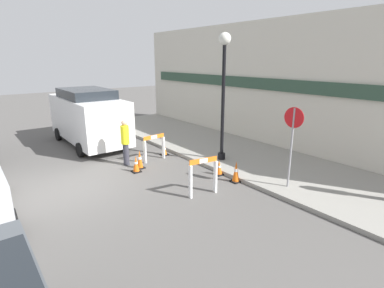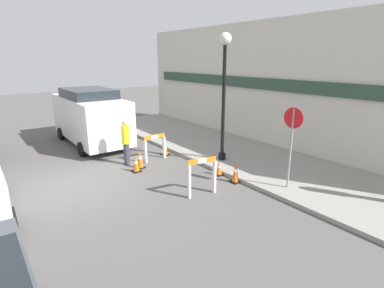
{
  "view_description": "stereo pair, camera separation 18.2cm",
  "coord_description": "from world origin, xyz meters",
  "views": [
    {
      "loc": [
        9.07,
        -2.26,
        3.88
      ],
      "look_at": [
        1.11,
        3.88,
        1.0
      ],
      "focal_mm": 28.0,
      "sensor_mm": 36.0,
      "label": 1
    },
    {
      "loc": [
        9.18,
        -2.11,
        3.88
      ],
      "look_at": [
        1.11,
        3.88,
        1.0
      ],
      "focal_mm": 28.0,
      "sensor_mm": 36.0,
      "label": 2
    }
  ],
  "objects": [
    {
      "name": "traffic_cone_0",
      "position": [
        -0.01,
        2.25,
        0.28
      ],
      "size": [
        0.3,
        0.3,
        0.59
      ],
      "color": "black",
      "rests_on": "ground_plane"
    },
    {
      "name": "barricade_0",
      "position": [
        -0.7,
        3.42,
        0.57
      ],
      "size": [
        0.21,
        0.95,
        1.03
      ],
      "rotation": [
        0.0,
        0.0,
        4.8
      ],
      "color": "white",
      "rests_on": "ground_plane"
    },
    {
      "name": "sidewalk_slab",
      "position": [
        0.0,
        6.5,
        0.06
      ],
      "size": [
        18.0,
        3.99,
        0.13
      ],
      "color": "gray",
      "rests_on": "ground_plane"
    },
    {
      "name": "ground_plane",
      "position": [
        0.0,
        0.0,
        0.0
      ],
      "size": [
        60.0,
        60.0,
        0.0
      ],
      "primitive_type": "plane",
      "color": "#565451"
    },
    {
      "name": "traffic_cone_4",
      "position": [
        -1.03,
        4.08,
        0.22
      ],
      "size": [
        0.3,
        0.3,
        0.47
      ],
      "color": "black",
      "rests_on": "ground_plane"
    },
    {
      "name": "traffic_cone_1",
      "position": [
        2.77,
        4.4,
        0.34
      ],
      "size": [
        0.3,
        0.3,
        0.71
      ],
      "color": "black",
      "rests_on": "ground_plane"
    },
    {
      "name": "storefront_facade",
      "position": [
        0.0,
        8.56,
        2.75
      ],
      "size": [
        18.0,
        0.22,
        5.5
      ],
      "color": "beige",
      "rests_on": "ground_plane"
    },
    {
      "name": "work_van",
      "position": [
        -4.58,
        2.24,
        1.39
      ],
      "size": [
        5.34,
        2.18,
        2.57
      ],
      "color": "white",
      "rests_on": "ground_plane"
    },
    {
      "name": "stop_sign",
      "position": [
        4.19,
        5.18,
        1.75
      ],
      "size": [
        0.6,
        0.08,
        2.43
      ],
      "rotation": [
        0.0,
        0.0,
        3.24
      ],
      "color": "gray",
      "rests_on": "sidewalk_slab"
    },
    {
      "name": "streetlamp_post",
      "position": [
        1.07,
        5.36,
        3.13
      ],
      "size": [
        0.44,
        0.44,
        4.63
      ],
      "color": "black",
      "rests_on": "sidewalk_slab"
    },
    {
      "name": "barricade_1",
      "position": [
        2.86,
        2.94,
        0.62
      ],
      "size": [
        0.28,
        0.91,
        1.14
      ],
      "rotation": [
        0.0,
        0.0,
        7.69
      ],
      "color": "white",
      "rests_on": "ground_plane"
    },
    {
      "name": "traffic_cone_3",
      "position": [
        -0.26,
        2.54,
        0.33
      ],
      "size": [
        0.3,
        0.3,
        0.68
      ],
      "color": "black",
      "rests_on": "ground_plane"
    },
    {
      "name": "traffic_cone_2",
      "position": [
        1.97,
        4.4,
        0.24
      ],
      "size": [
        0.3,
        0.3,
        0.51
      ],
      "color": "black",
      "rests_on": "ground_plane"
    },
    {
      "name": "person_worker",
      "position": [
        -0.91,
        2.31,
        0.95
      ],
      "size": [
        0.41,
        0.41,
        1.73
      ],
      "rotation": [
        0.0,
        0.0,
        0.49
      ],
      "color": "#33333D",
      "rests_on": "ground_plane"
    }
  ]
}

